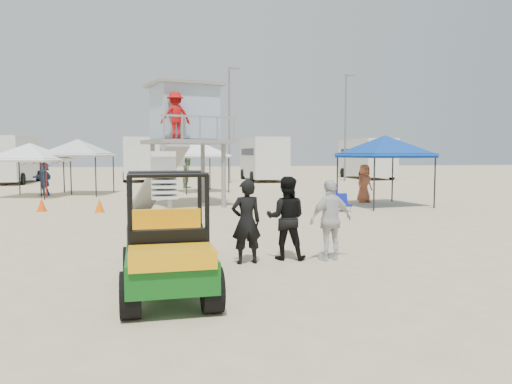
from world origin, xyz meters
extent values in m
plane|color=beige|center=(0.00, 0.00, 0.00)|extent=(140.00, 140.00, 0.00)
cube|color=#0C5113|center=(-1.38, -0.06, 0.53)|extent=(1.32, 2.47, 0.42)
cube|color=#F8A20D|center=(-1.38, -0.06, 0.79)|extent=(1.13, 0.73, 0.23)
cylinder|color=black|center=(-1.91, -0.93, 0.31)|extent=(0.30, 0.63, 0.62)
cube|color=black|center=(-1.38, 2.24, 0.43)|extent=(1.29, 1.82, 0.11)
cylinder|color=black|center=(-1.89, 2.24, 0.23)|extent=(0.21, 0.47, 0.46)
imported|color=black|center=(0.12, 1.94, 0.81)|extent=(0.64, 0.46, 1.62)
imported|color=black|center=(0.97, 2.19, 0.83)|extent=(0.96, 0.84, 1.67)
imported|color=silver|center=(1.82, 1.94, 0.81)|extent=(1.02, 0.64, 1.61)
cylinder|color=gray|center=(-1.62, 11.49, 1.24)|extent=(0.18, 0.18, 2.48)
cube|color=gray|center=(-0.53, 12.58, 2.56)|extent=(3.73, 3.73, 0.16)
cube|color=#9DB4CA|center=(-0.53, 12.88, 3.72)|extent=(2.77, 2.57, 2.08)
imported|color=#B20F0F|center=(-1.33, 11.59, 3.51)|extent=(1.12, 0.65, 1.74)
cylinder|color=black|center=(5.87, 9.90, 1.04)|extent=(0.06, 0.06, 2.08)
pyramid|color=#0E3C9E|center=(7.23, 11.26, 2.83)|extent=(3.33, 3.33, 0.80)
cube|color=#0E3C9E|center=(7.23, 11.26, 2.03)|extent=(3.33, 3.33, 0.18)
cylinder|color=black|center=(-7.09, 17.82, 1.04)|extent=(0.06, 0.06, 2.08)
pyramid|color=silver|center=(-5.74, 19.16, 2.83)|extent=(3.40, 3.40, 0.80)
cube|color=silver|center=(-5.74, 19.16, 2.03)|extent=(3.40, 3.40, 0.18)
pyramid|color=white|center=(-7.77, 18.09, 2.60)|extent=(3.53, 3.53, 0.80)
cube|color=white|center=(-7.77, 18.09, 1.80)|extent=(3.53, 3.53, 0.18)
cylinder|color=black|center=(-0.82, 18.50, 1.00)|extent=(0.06, 0.06, 2.01)
pyramid|color=white|center=(0.39, 19.71, 2.76)|extent=(3.28, 3.28, 0.80)
cube|color=white|center=(0.39, 19.71, 1.96)|extent=(3.28, 3.28, 0.18)
imported|color=red|center=(-6.94, 17.33, 0.96)|extent=(2.72, 2.74, 1.92)
imported|color=#FF9E16|center=(-1.16, 17.54, 0.86)|extent=(2.43, 2.45, 1.72)
cone|color=#FE5008|center=(-5.85, 11.71, 0.25)|extent=(0.34, 0.34, 0.50)
cone|color=#FF6A08|center=(-3.75, 11.09, 0.25)|extent=(0.34, 0.34, 0.50)
cube|color=#0E1B9B|center=(4.96, 9.80, 0.22)|extent=(0.57, 0.54, 0.06)
cube|color=#0E1B9B|center=(4.96, 10.04, 0.42)|extent=(0.55, 0.21, 0.44)
cylinder|color=#B2B2B7|center=(4.74, 9.60, 0.10)|extent=(0.03, 0.03, 0.20)
cube|color=#1410B2|center=(6.34, 14.86, 0.22)|extent=(0.61, 0.58, 0.06)
cube|color=#1410B2|center=(6.34, 15.10, 0.42)|extent=(0.56, 0.26, 0.44)
cylinder|color=#B2B2B7|center=(6.12, 14.66, 0.10)|extent=(0.03, 0.03, 0.20)
cube|color=silver|center=(-12.00, 30.00, 1.75)|extent=(2.50, 6.80, 3.00)
cube|color=black|center=(-12.00, 30.00, 2.20)|extent=(2.54, 5.44, 0.50)
cube|color=silver|center=(-3.00, 31.50, 1.75)|extent=(2.50, 6.50, 3.00)
cube|color=black|center=(-3.00, 31.50, 2.20)|extent=(2.54, 5.20, 0.50)
cylinder|color=black|center=(-4.25, 29.42, 0.40)|extent=(0.25, 0.80, 0.80)
cube|color=silver|center=(6.00, 30.00, 1.75)|extent=(2.50, 7.00, 3.00)
cube|color=black|center=(6.00, 30.00, 2.20)|extent=(2.54, 5.60, 0.50)
cylinder|color=black|center=(4.75, 27.76, 0.40)|extent=(0.25, 0.80, 0.80)
cube|color=silver|center=(15.00, 31.50, 1.75)|extent=(2.50, 6.60, 3.00)
cube|color=black|center=(15.00, 31.50, 2.20)|extent=(2.54, 5.28, 0.50)
cylinder|color=black|center=(13.75, 29.39, 0.40)|extent=(0.25, 0.80, 0.80)
cylinder|color=slate|center=(3.00, 27.00, 4.00)|extent=(0.14, 0.14, 8.00)
cylinder|color=slate|center=(12.00, 28.50, 4.00)|extent=(0.14, 0.14, 8.00)
imported|color=#5C814D|center=(-0.03, 22.81, 0.93)|extent=(0.99, 1.10, 1.85)
imported|color=#33539B|center=(-7.35, 18.87, 0.83)|extent=(1.39, 1.47, 1.66)
imported|color=#AC5131|center=(7.00, 12.72, 0.82)|extent=(0.95, 0.82, 1.64)
camera|label=1|loc=(-1.41, -7.45, 2.14)|focal=35.00mm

